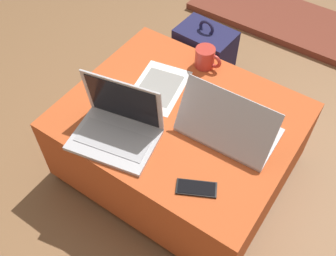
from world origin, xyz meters
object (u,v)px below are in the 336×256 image
cell_phone (196,188)px  backpack (204,64)px  laptop_near (117,126)px  coffee_mug (206,58)px  paper_sheet (159,87)px  laptop_far (228,127)px

cell_phone → backpack: backpack is taller
cell_phone → backpack: size_ratio=0.32×
laptop_near → cell_phone: (0.39, -0.04, -0.05)m
laptop_near → coffee_mug: (0.08, 0.54, -0.00)m
cell_phone → paper_sheet: 0.53m
backpack → coffee_mug: bearing=121.0°
backpack → paper_sheet: (0.02, -0.45, 0.20)m
cell_phone → backpack: bearing=1.1°
laptop_far → backpack: size_ratio=0.78×
backpack → paper_sheet: 0.49m
coffee_mug → backpack: bearing=118.1°
laptop_near → paper_sheet: 0.31m
paper_sheet → coffee_mug: 0.26m
laptop_far → paper_sheet: 0.38m
cell_phone → coffee_mug: (-0.31, 0.58, 0.04)m
laptop_near → laptop_far: size_ratio=0.95×
cell_phone → laptop_near: bearing=57.6°
laptop_near → coffee_mug: 0.55m
laptop_near → backpack: (-0.04, 0.76, -0.25)m
backpack → laptop_near: bearing=95.8°
laptop_far → paper_sheet: bearing=-11.2°
cell_phone → paper_sheet: bearing=22.8°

